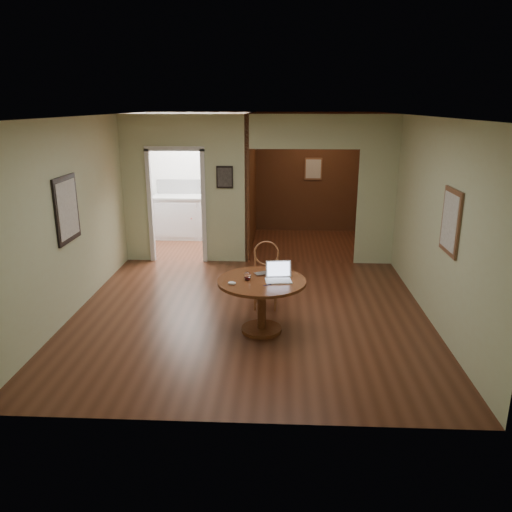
{
  "coord_description": "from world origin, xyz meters",
  "views": [
    {
      "loc": [
        0.41,
        -6.5,
        2.87
      ],
      "look_at": [
        0.1,
        -0.2,
        0.94
      ],
      "focal_mm": 35.0,
      "sensor_mm": 36.0,
      "label": 1
    }
  ],
  "objects_px": {
    "chair": "(266,271)",
    "closed_laptop": "(267,274)",
    "open_laptop": "(278,275)",
    "dining_table": "(262,293)"
  },
  "relations": [
    {
      "from": "dining_table",
      "to": "chair",
      "type": "distance_m",
      "value": 0.88
    },
    {
      "from": "chair",
      "to": "closed_laptop",
      "type": "distance_m",
      "value": 0.7
    },
    {
      "from": "open_laptop",
      "to": "closed_laptop",
      "type": "height_order",
      "value": "open_laptop"
    },
    {
      "from": "dining_table",
      "to": "chair",
      "type": "xyz_separation_m",
      "value": [
        0.03,
        0.88,
        0.01
      ]
    },
    {
      "from": "dining_table",
      "to": "chair",
      "type": "bearing_deg",
      "value": 88.13
    },
    {
      "from": "chair",
      "to": "closed_laptop",
      "type": "relative_size",
      "value": 3.21
    },
    {
      "from": "chair",
      "to": "closed_laptop",
      "type": "bearing_deg",
      "value": -85.01
    },
    {
      "from": "dining_table",
      "to": "closed_laptop",
      "type": "distance_m",
      "value": 0.29
    },
    {
      "from": "chair",
      "to": "closed_laptop",
      "type": "height_order",
      "value": "chair"
    },
    {
      "from": "open_laptop",
      "to": "chair",
      "type": "bearing_deg",
      "value": 94.56
    }
  ]
}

